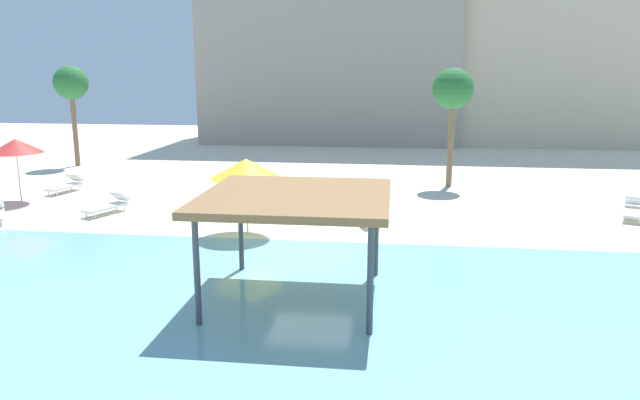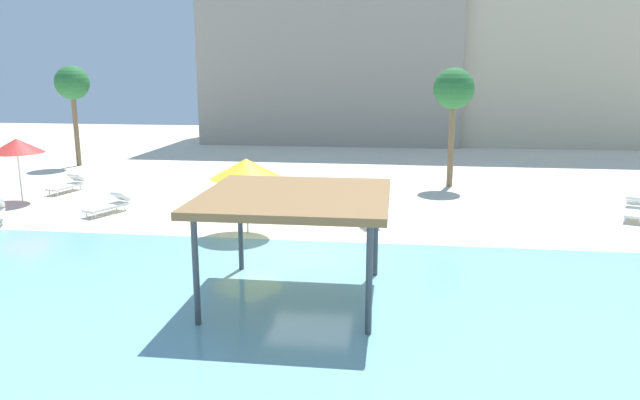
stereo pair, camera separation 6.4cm
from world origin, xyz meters
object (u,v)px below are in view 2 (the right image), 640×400
object	(u,v)px
lounge_chair_2	(364,214)
lounge_chair_4	(68,185)
lounge_chair_5	(109,205)
palm_tree_1	(454,91)
palm_tree_0	(72,85)
beach_umbrella_red_1	(17,146)
beach_umbrella_yellow_0	(246,168)
shade_pavilion	(295,200)
lounge_chair_0	(634,210)

from	to	relation	value
lounge_chair_2	lounge_chair_4	distance (m)	14.29
lounge_chair_4	lounge_chair_5	world-z (taller)	same
lounge_chair_5	palm_tree_1	size ratio (longest dim) A/B	0.36
palm_tree_0	beach_umbrella_red_1	bearing A→B (deg)	-74.70
beach_umbrella_red_1	lounge_chair_5	world-z (taller)	beach_umbrella_red_1
lounge_chair_5	lounge_chair_4	bearing A→B (deg)	-111.29
lounge_chair_2	palm_tree_1	distance (m)	9.27
beach_umbrella_yellow_0	lounge_chair_4	size ratio (longest dim) A/B	1.31
beach_umbrella_yellow_0	lounge_chair_4	xyz separation A→B (m)	(-9.90, 5.87, -1.93)
lounge_chair_5	lounge_chair_2	bearing A→B (deg)	111.06
shade_pavilion	palm_tree_1	distance (m)	15.89
lounge_chair_5	palm_tree_0	xyz separation A→B (m)	(-7.22, 10.79, 4.28)
beach_umbrella_yellow_0	lounge_chair_2	bearing A→B (deg)	27.48
lounge_chair_4	shade_pavilion	bearing A→B (deg)	59.90
lounge_chair_2	palm_tree_1	world-z (taller)	palm_tree_1
beach_umbrella_red_1	lounge_chair_5	xyz separation A→B (m)	(4.70, -1.55, -2.03)
lounge_chair_5	palm_tree_1	distance (m)	15.94
lounge_chair_5	palm_tree_0	distance (m)	13.67
shade_pavilion	lounge_chair_4	xyz separation A→B (m)	(-12.51, 11.42, -2.15)
beach_umbrella_red_1	lounge_chair_4	world-z (taller)	beach_umbrella_red_1
shade_pavilion	beach_umbrella_yellow_0	bearing A→B (deg)	115.16
beach_umbrella_yellow_0	lounge_chair_0	size ratio (longest dim) A/B	1.31
shade_pavilion	beach_umbrella_red_1	xyz separation A→B (m)	(-13.38, 9.33, -0.12)
shade_pavilion	lounge_chair_0	world-z (taller)	shade_pavilion
lounge_chair_5	palm_tree_1	world-z (taller)	palm_tree_1
lounge_chair_0	lounge_chair_4	bearing A→B (deg)	-73.30
beach_umbrella_yellow_0	shade_pavilion	bearing A→B (deg)	-64.84
beach_umbrella_yellow_0	lounge_chair_2	xyz separation A→B (m)	(3.85, 2.00, -1.93)
beach_umbrella_yellow_0	palm_tree_0	xyz separation A→B (m)	(-13.31, 13.02, 2.34)
beach_umbrella_yellow_0	lounge_chair_2	size ratio (longest dim) A/B	1.31
beach_umbrella_red_1	lounge_chair_2	bearing A→B (deg)	-6.95
beach_umbrella_yellow_0	palm_tree_0	bearing A→B (deg)	135.62
lounge_chair_2	shade_pavilion	bearing A→B (deg)	-32.14
shade_pavilion	lounge_chair_4	distance (m)	17.07
lounge_chair_0	lounge_chair_4	world-z (taller)	same
lounge_chair_2	palm_tree_0	bearing A→B (deg)	-145.49
palm_tree_0	palm_tree_1	distance (m)	21.13
palm_tree_1	lounge_chair_4	bearing A→B (deg)	-168.47
palm_tree_1	beach_umbrella_yellow_0	bearing A→B (deg)	-128.57
shade_pavilion	lounge_chair_4	size ratio (longest dim) A/B	2.23
lounge_chair_0	lounge_chair_5	world-z (taller)	same
beach_umbrella_red_1	lounge_chair_5	distance (m)	5.35
shade_pavilion	lounge_chair_5	world-z (taller)	shade_pavilion
lounge_chair_4	beach_umbrella_red_1	bearing A→B (deg)	-10.50
beach_umbrella_yellow_0	lounge_chair_5	xyz separation A→B (m)	(-6.08, 2.23, -1.93)
palm_tree_1	lounge_chair_0	bearing A→B (deg)	-40.77
beach_umbrella_yellow_0	lounge_chair_5	world-z (taller)	beach_umbrella_yellow_0
lounge_chair_2	lounge_chair_5	xyz separation A→B (m)	(-9.93, 0.23, 0.00)
shade_pavilion	beach_umbrella_red_1	world-z (taller)	beach_umbrella_red_1
beach_umbrella_yellow_0	beach_umbrella_red_1	world-z (taller)	beach_umbrella_red_1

